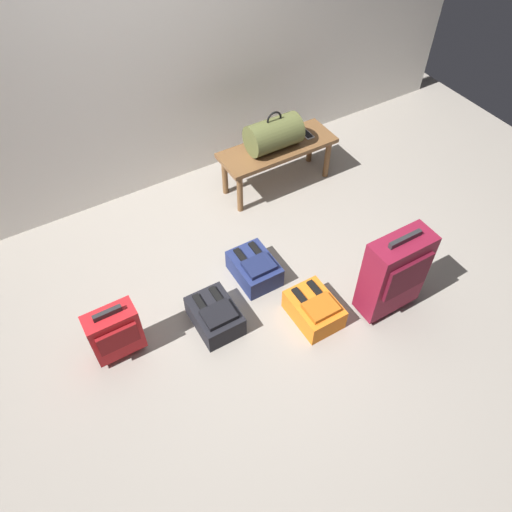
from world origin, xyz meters
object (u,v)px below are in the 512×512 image
object	(u,v)px
backpack_orange	(314,309)
backpack_dark	(215,316)
suitcase_small_red	(115,332)
duffel_bag_olive	(274,134)
cell_phone	(306,134)
suitcase_upright_burgundy	(394,273)
bench	(277,152)
backpack_navy	(255,268)

from	to	relation	value
backpack_orange	backpack_dark	bearing A→B (deg)	153.89
suitcase_small_red	duffel_bag_olive	bearing A→B (deg)	27.82
cell_phone	suitcase_upright_burgundy	distance (m)	1.57
bench	backpack_orange	size ratio (longest dim) A/B	2.63
backpack_orange	backpack_dark	size ratio (longest dim) A/B	1.00
cell_phone	backpack_dark	size ratio (longest dim) A/B	0.38
bench	backpack_dark	xyz separation A→B (m)	(-1.15, -1.04, -0.25)
bench	duffel_bag_olive	bearing A→B (deg)	-180.00
duffel_bag_olive	suitcase_small_red	size ratio (longest dim) A/B	0.96
cell_phone	backpack_dark	world-z (taller)	cell_phone
suitcase_small_red	backpack_navy	world-z (taller)	suitcase_small_red
bench	backpack_navy	world-z (taller)	bench
duffel_bag_olive	cell_phone	xyz separation A→B (m)	(0.34, 0.01, -0.13)
bench	duffel_bag_olive	world-z (taller)	duffel_bag_olive
bench	suitcase_upright_burgundy	size ratio (longest dim) A/B	1.41
suitcase_upright_burgundy	backpack_dark	size ratio (longest dim) A/B	1.87
cell_phone	suitcase_small_red	distance (m)	2.29
suitcase_upright_burgundy	backpack_navy	bearing A→B (deg)	133.02
cell_phone	backpack_orange	bearing A→B (deg)	-121.79
backpack_orange	backpack_navy	distance (m)	0.55
duffel_bag_olive	cell_phone	bearing A→B (deg)	2.10
backpack_dark	backpack_navy	distance (m)	0.50
suitcase_small_red	backpack_navy	xyz separation A→B (m)	(1.08, 0.11, -0.15)
suitcase_upright_burgundy	duffel_bag_olive	bearing A→B (deg)	89.77
backpack_orange	backpack_navy	size ratio (longest dim) A/B	1.00
backpack_orange	backpack_dark	distance (m)	0.68
duffel_bag_olive	cell_phone	world-z (taller)	duffel_bag_olive
bench	backpack_navy	size ratio (longest dim) A/B	2.63
backpack_orange	duffel_bag_olive	bearing A→B (deg)	69.65
backpack_navy	cell_phone	bearing A→B (deg)	39.49
backpack_dark	duffel_bag_olive	bearing A→B (deg)	43.19
backpack_orange	backpack_navy	world-z (taller)	same
duffel_bag_olive	suitcase_upright_burgundy	bearing A→B (deg)	-90.23
cell_phone	bench	bearing A→B (deg)	-177.59
duffel_bag_olive	suitcase_small_red	xyz separation A→B (m)	(-1.74, -0.92, -0.30)
suitcase_small_red	backpack_orange	xyz separation A→B (m)	(1.25, -0.42, -0.15)
backpack_orange	backpack_dark	world-z (taller)	same
bench	backpack_dark	bearing A→B (deg)	-137.91
cell_phone	backpack_navy	world-z (taller)	cell_phone
backpack_dark	backpack_navy	xyz separation A→B (m)	(0.44, 0.22, 0.00)
bench	suitcase_small_red	xyz separation A→B (m)	(-1.79, -0.92, -0.10)
suitcase_small_red	backpack_dark	world-z (taller)	suitcase_small_red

